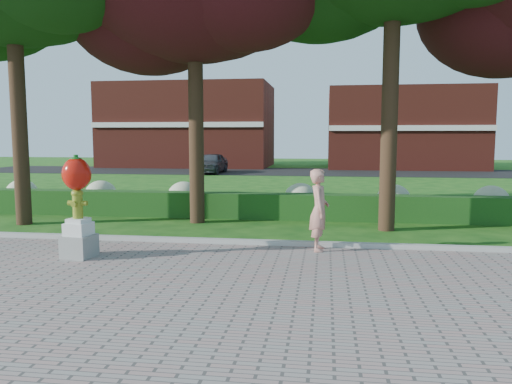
% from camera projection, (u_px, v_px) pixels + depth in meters
% --- Properties ---
extents(ground, '(100.00, 100.00, 0.00)m').
position_uv_depth(ground, '(221.00, 282.00, 8.87)').
color(ground, '#134812').
rests_on(ground, ground).
extents(curb, '(40.00, 0.18, 0.15)m').
position_uv_depth(curb, '(247.00, 243.00, 11.81)').
color(curb, '#ADADA5').
rests_on(curb, ground).
extents(lawn_hedge, '(24.00, 0.70, 0.80)m').
position_uv_depth(lawn_hedge, '(267.00, 206.00, 15.71)').
color(lawn_hedge, '#134417').
rests_on(lawn_hedge, ground).
extents(hydrangea_row, '(20.10, 1.10, 0.99)m').
position_uv_depth(hydrangea_row, '(288.00, 198.00, 16.60)').
color(hydrangea_row, '#B6C193').
rests_on(hydrangea_row, ground).
extents(street, '(50.00, 8.00, 0.02)m').
position_uv_depth(street, '(301.00, 172.00, 36.42)').
color(street, black).
rests_on(street, ground).
extents(building_left, '(14.00, 8.00, 7.00)m').
position_uv_depth(building_left, '(189.00, 126.00, 43.32)').
color(building_left, maroon).
rests_on(building_left, ground).
extents(building_right, '(12.00, 8.00, 6.40)m').
position_uv_depth(building_right, '(403.00, 129.00, 40.87)').
color(building_right, maroon).
rests_on(building_right, ground).
extents(hydrant_sculpture, '(0.66, 0.66, 2.16)m').
position_uv_depth(hydrant_sculpture, '(78.00, 203.00, 10.43)').
color(hydrant_sculpture, gray).
rests_on(hydrant_sculpture, walkway).
extents(woman, '(0.45, 0.67, 1.83)m').
position_uv_depth(woman, '(319.00, 210.00, 11.08)').
color(woman, tan).
rests_on(woman, walkway).
extents(parked_car, '(1.85, 4.24, 1.42)m').
position_uv_depth(parked_car, '(211.00, 163.00, 34.96)').
color(parked_car, '#404248').
rests_on(parked_car, street).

